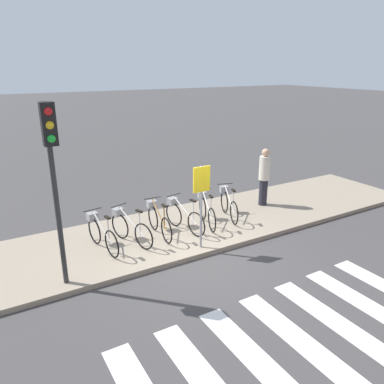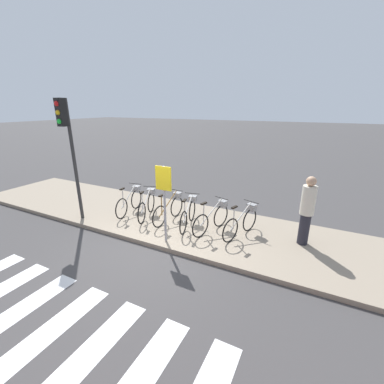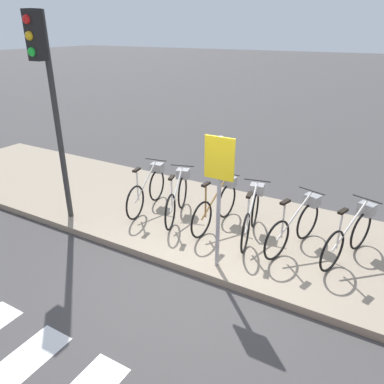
{
  "view_description": "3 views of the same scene",
  "coord_description": "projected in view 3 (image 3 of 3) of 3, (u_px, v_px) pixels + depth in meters",
  "views": [
    {
      "loc": [
        -4.09,
        -6.65,
        4.31
      ],
      "look_at": [
        0.45,
        1.11,
        1.25
      ],
      "focal_mm": 35.0,
      "sensor_mm": 36.0,
      "label": 1
    },
    {
      "loc": [
        3.56,
        -4.76,
        3.52
      ],
      "look_at": [
        0.5,
        1.26,
        1.24
      ],
      "focal_mm": 24.0,
      "sensor_mm": 36.0,
      "label": 2
    },
    {
      "loc": [
        2.29,
        -4.06,
        3.45
      ],
      "look_at": [
        -0.84,
        1.38,
        0.69
      ],
      "focal_mm": 35.0,
      "sensor_mm": 36.0,
      "label": 3
    }
  ],
  "objects": [
    {
      "name": "ground_plane",
      "position": [
        195.0,
        277.0,
        5.66
      ],
      "size": [
        120.0,
        120.0,
        0.0
      ],
      "primitive_type": "plane",
      "color": "#423F3F"
    },
    {
      "name": "sign_post",
      "position": [
        219.0,
        182.0,
        5.18
      ],
      "size": [
        0.44,
        0.07,
        2.02
      ],
      "color": "#99999E",
      "rests_on": "sidewalk"
    },
    {
      "name": "traffic_light",
      "position": [
        45.0,
        78.0,
        6.11
      ],
      "size": [
        0.24,
        0.4,
        3.6
      ],
      "color": "#2D2D2D",
      "rests_on": "sidewalk"
    },
    {
      "name": "sidewalk",
      "position": [
        236.0,
        230.0,
        6.86
      ],
      "size": [
        16.26,
        3.1,
        0.12
      ],
      "color": "gray",
      "rests_on": "ground_plane"
    },
    {
      "name": "parked_bicycle_1",
      "position": [
        178.0,
        195.0,
        7.1
      ],
      "size": [
        0.61,
        1.51,
        0.97
      ],
      "color": "black",
      "rests_on": "sidewalk"
    },
    {
      "name": "parked_bicycle_3",
      "position": [
        252.0,
        213.0,
        6.4
      ],
      "size": [
        0.49,
        1.54,
        0.97
      ],
      "color": "black",
      "rests_on": "sidewalk"
    },
    {
      "name": "parked_bicycle_2",
      "position": [
        218.0,
        203.0,
        6.76
      ],
      "size": [
        0.46,
        1.57,
        0.97
      ],
      "color": "black",
      "rests_on": "sidewalk"
    },
    {
      "name": "parked_bicycle_4",
      "position": [
        297.0,
        223.0,
        6.07
      ],
      "size": [
        0.59,
        1.52,
        0.97
      ],
      "color": "black",
      "rests_on": "sidewalk"
    },
    {
      "name": "parked_bicycle_5",
      "position": [
        351.0,
        233.0,
        5.78
      ],
      "size": [
        0.62,
        1.5,
        0.97
      ],
      "color": "black",
      "rests_on": "sidewalk"
    },
    {
      "name": "parked_bicycle_0",
      "position": [
        149.0,
        187.0,
        7.43
      ],
      "size": [
        0.46,
        1.56,
        0.97
      ],
      "color": "black",
      "rests_on": "sidewalk"
    }
  ]
}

